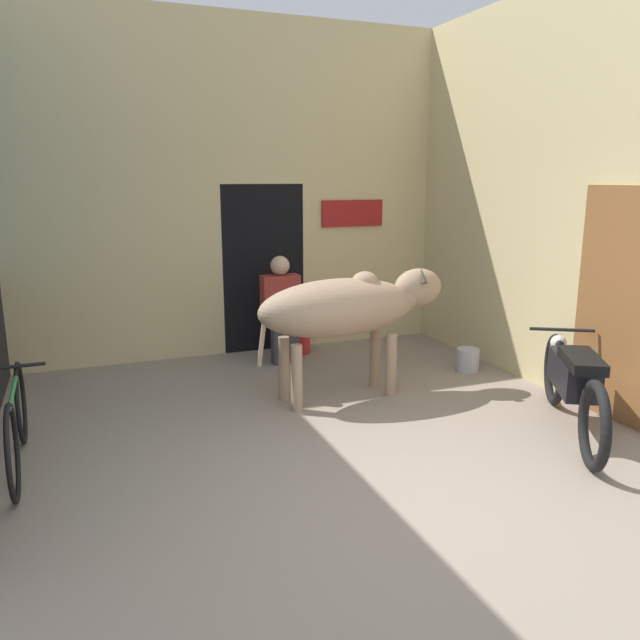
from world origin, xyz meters
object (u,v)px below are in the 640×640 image
Objects in this scene: bicycle at (17,424)px; cow at (349,307)px; shopkeeper_seated at (282,307)px; bucket at (468,360)px; plastic_stool at (302,336)px; motorcycle_near at (573,381)px.

cow is at bearing 10.47° from bicycle.
bucket is (1.85, -1.17, -0.53)m from shopkeeper_seated.
bucket is (1.52, -1.39, -0.09)m from plastic_stool.
bucket is at bearing -42.56° from plastic_stool.
plastic_stool is at bearing 137.44° from bucket.
cow is 1.09× the size of motorcycle_near.
bucket is (0.20, 1.82, -0.33)m from motorcycle_near.
bicycle is at bearing 167.29° from motorcycle_near.
motorcycle_near is (1.42, -1.54, -0.46)m from cow.
bicycle is 3.80m from plastic_stool.
shopkeeper_seated is at bearing 118.87° from motorcycle_near.
shopkeeper_seated reaches higher than bicycle.
bicycle is at bearing -143.97° from shopkeeper_seated.
cow is at bearing -170.26° from bucket.
motorcycle_near is at bearing -96.38° from bucket.
motorcycle_near is at bearing -67.79° from plastic_stool.
cow reaches higher than motorcycle_near.
plastic_stool is 1.60× the size of bucket.
cow is 1.81m from plastic_stool.
motorcycle_near is 4.48× the size of plastic_stool.
bicycle is 4.68m from bucket.
bicycle is at bearing -169.53° from cow.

